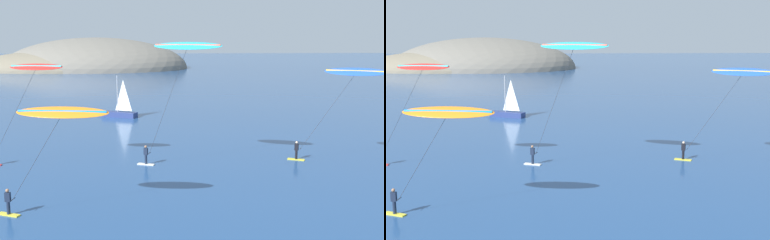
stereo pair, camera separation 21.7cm
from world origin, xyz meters
The scene contains 6 objects.
headland_island centered at (-22.92, 161.26, 0.00)m, with size 71.55×50.32×20.75m.
sailboat_near centered at (-3.54, 63.25, 0.64)m, with size 5.82×3.24×5.70m.
kitesurfer_orange centered at (-3.41, 26.16, 6.06)m, with size 7.36×2.01×6.91m.
kitesurfer_red centered at (-8.03, 37.96, 7.67)m, with size 7.40×1.82×8.82m.
kitesurfer_blue centered at (18.59, 37.05, 7.47)m, with size 7.57×4.46×8.44m.
kitesurfer_cyan centered at (4.57, 36.82, 9.51)m, with size 7.29×3.52×10.61m.
Camera 1 is at (3.04, -2.43, 11.06)m, focal length 45.00 mm.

